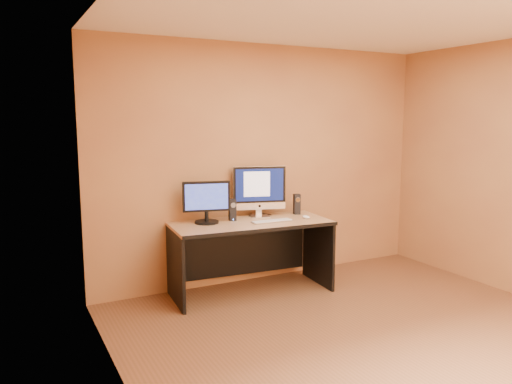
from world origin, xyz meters
The scene contains 12 objects.
floor centered at (0.00, 0.00, 0.00)m, with size 4.00×4.00×0.00m, color brown.
walls centered at (0.00, 0.00, 1.30)m, with size 4.00×4.00×2.60m, color #AA7944, non-canonical shape.
ceiling centered at (0.00, 0.00, 2.60)m, with size 4.00×4.00×0.00m, color white.
desk centered at (-0.40, 1.60, 0.38)m, with size 1.63×0.71×0.75m, color tan, non-canonical shape.
imac centered at (-0.19, 1.80, 1.03)m, with size 0.58×0.21×0.56m, color silver, non-canonical shape.
second_monitor centered at (-0.83, 1.76, 0.97)m, with size 0.49×0.24×0.43m, color black, non-canonical shape.
speaker_left centered at (-0.54, 1.76, 0.86)m, with size 0.07×0.07×0.22m, color black, non-canonical shape.
speaker_right centered at (0.24, 1.75, 0.86)m, with size 0.07×0.07×0.22m, color black, non-canonical shape.
keyboard centered at (-0.21, 1.50, 0.76)m, with size 0.44×0.12×0.02m, color #B6B6BA.
mouse centered at (0.19, 1.48, 0.77)m, with size 0.06×0.10×0.04m, color white.
cable_a centered at (-0.10, 1.91, 0.76)m, with size 0.01×0.01×0.22m, color black.
cable_b centered at (-0.25, 1.92, 0.76)m, with size 0.01×0.01×0.18m, color black.
Camera 1 is at (-2.67, -2.87, 1.82)m, focal length 35.00 mm.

